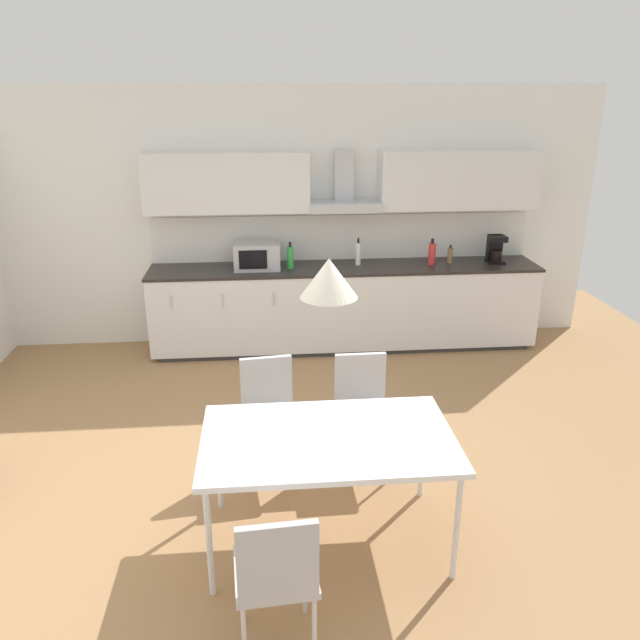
% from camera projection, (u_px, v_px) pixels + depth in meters
% --- Properties ---
extents(ground_plane, '(8.84, 8.49, 0.02)m').
position_uv_depth(ground_plane, '(291.00, 479.00, 4.61)').
color(ground_plane, '#9E754C').
extents(wall_back, '(7.07, 0.10, 2.77)m').
position_uv_depth(wall_back, '(276.00, 218.00, 6.83)').
color(wall_back, white).
rests_on(wall_back, ground_plane).
extents(kitchen_counter, '(4.18, 0.68, 0.92)m').
position_uv_depth(kitchen_counter, '(345.00, 306.00, 6.86)').
color(kitchen_counter, '#333333').
rests_on(kitchen_counter, ground_plane).
extents(backsplash_tile, '(4.16, 0.02, 0.50)m').
position_uv_depth(backsplash_tile, '(342.00, 237.00, 6.90)').
color(backsplash_tile, silver).
rests_on(backsplash_tile, kitchen_counter).
extents(upper_wall_cabinets, '(4.16, 0.40, 0.61)m').
position_uv_depth(upper_wall_cabinets, '(344.00, 182.00, 6.54)').
color(upper_wall_cabinets, silver).
extents(microwave, '(0.48, 0.35, 0.28)m').
position_uv_depth(microwave, '(257.00, 256.00, 6.57)').
color(microwave, '#ADADB2').
rests_on(microwave, kitchen_counter).
extents(coffee_maker, '(0.18, 0.19, 0.30)m').
position_uv_depth(coffee_maker, '(495.00, 249.00, 6.81)').
color(coffee_maker, black).
rests_on(coffee_maker, kitchen_counter).
extents(bottle_green, '(0.07, 0.07, 0.28)m').
position_uv_depth(bottle_green, '(290.00, 257.00, 6.59)').
color(bottle_green, green).
rests_on(bottle_green, kitchen_counter).
extents(bottle_white, '(0.06, 0.06, 0.29)m').
position_uv_depth(bottle_white, '(358.00, 254.00, 6.71)').
color(bottle_white, white).
rests_on(bottle_white, kitchen_counter).
extents(bottle_brown, '(0.06, 0.06, 0.20)m').
position_uv_depth(bottle_brown, '(450.00, 255.00, 6.80)').
color(bottle_brown, brown).
rests_on(bottle_brown, kitchen_counter).
extents(bottle_red, '(0.08, 0.08, 0.28)m').
position_uv_depth(bottle_red, '(432.00, 254.00, 6.73)').
color(bottle_red, red).
rests_on(bottle_red, kitchen_counter).
extents(dining_table, '(1.51, 0.92, 0.75)m').
position_uv_depth(dining_table, '(328.00, 443.00, 3.74)').
color(dining_table, white).
rests_on(dining_table, ground_plane).
extents(chair_far_left, '(0.44, 0.44, 0.87)m').
position_uv_depth(chair_far_left, '(269.00, 405.00, 4.55)').
color(chair_far_left, '#B2B2B7').
rests_on(chair_far_left, ground_plane).
extents(chair_near_left, '(0.43, 0.43, 0.87)m').
position_uv_depth(chair_near_left, '(276.00, 570.00, 2.98)').
color(chair_near_left, '#B2B2B7').
rests_on(chair_near_left, ground_plane).
extents(chair_far_right, '(0.40, 0.40, 0.87)m').
position_uv_depth(chair_far_right, '(362.00, 401.00, 4.61)').
color(chair_far_right, '#B2B2B7').
rests_on(chair_far_right, ground_plane).
extents(pendant_lamp, '(0.32, 0.32, 0.22)m').
position_uv_depth(pendant_lamp, '(329.00, 278.00, 3.38)').
color(pendant_lamp, silver).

